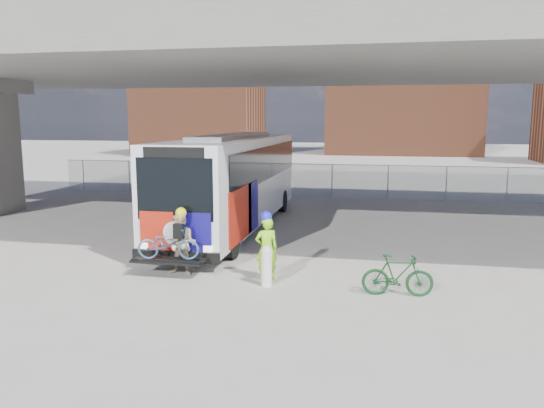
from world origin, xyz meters
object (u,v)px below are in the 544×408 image
(cyclist_tan, at_px, (182,243))
(bike_parked, at_px, (398,275))
(bus, at_px, (233,175))
(cyclist_hivis, at_px, (267,247))
(bollard, at_px, (267,265))

(cyclist_tan, height_order, bike_parked, cyclist_tan)
(bus, relative_size, bike_parked, 7.55)
(bus, height_order, cyclist_hivis, bus)
(bus, relative_size, cyclist_tan, 6.86)
(bike_parked, bearing_deg, cyclist_hivis, 74.95)
(bus, bearing_deg, cyclist_hivis, -67.07)
(bollard, bearing_deg, cyclist_hivis, 102.76)
(cyclist_hivis, distance_m, bike_parked, 3.48)
(cyclist_hivis, bearing_deg, cyclist_tan, -26.55)
(bus, xyz_separation_m, bollard, (2.80, -6.86, -1.54))
(bollard, distance_m, bike_parked, 3.28)
(bus, relative_size, bollard, 12.20)
(bollard, bearing_deg, bus, 112.19)
(cyclist_tan, bearing_deg, cyclist_hivis, 0.81)
(cyclist_hivis, distance_m, cyclist_tan, 2.39)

